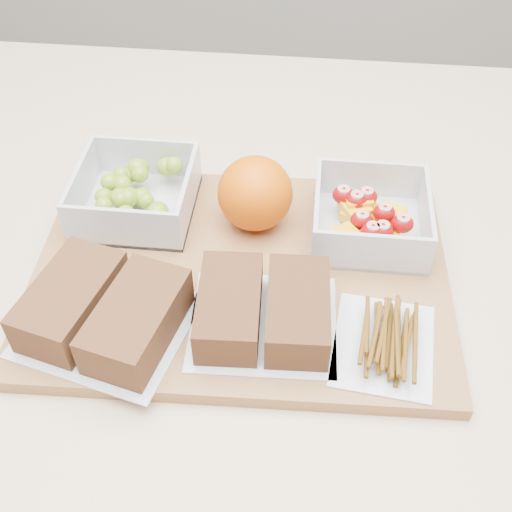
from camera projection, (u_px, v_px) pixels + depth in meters
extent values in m
cube|color=beige|center=(256.00, 467.00, 1.00)|extent=(1.20, 0.90, 0.90)
cube|color=#9E6E41|center=(241.00, 274.00, 0.66)|extent=(0.43, 0.32, 0.02)
cube|color=silver|center=(138.00, 208.00, 0.71)|extent=(0.12, 0.12, 0.00)
cube|color=silver|center=(147.00, 158.00, 0.74)|extent=(0.12, 0.00, 0.05)
cube|color=silver|center=(121.00, 229.00, 0.66)|extent=(0.12, 0.00, 0.05)
cube|color=silver|center=(189.00, 195.00, 0.69)|extent=(0.00, 0.11, 0.05)
cube|color=silver|center=(82.00, 188.00, 0.70)|extent=(0.00, 0.11, 0.05)
sphere|color=olive|center=(119.00, 198.00, 0.69)|extent=(0.02, 0.02, 0.02)
sphere|color=olive|center=(104.00, 197.00, 0.69)|extent=(0.02, 0.02, 0.02)
sphere|color=olive|center=(140.00, 174.00, 0.71)|extent=(0.02, 0.02, 0.02)
sphere|color=olive|center=(142.00, 197.00, 0.70)|extent=(0.02, 0.02, 0.02)
sphere|color=olive|center=(109.00, 182.00, 0.70)|extent=(0.02, 0.02, 0.02)
sphere|color=olive|center=(130.00, 195.00, 0.70)|extent=(0.02, 0.02, 0.02)
sphere|color=olive|center=(121.00, 175.00, 0.71)|extent=(0.02, 0.02, 0.02)
sphere|color=olive|center=(157.00, 213.00, 0.66)|extent=(0.02, 0.02, 0.02)
sphere|color=olive|center=(166.00, 167.00, 0.72)|extent=(0.02, 0.02, 0.02)
sphere|color=olive|center=(137.00, 168.00, 0.71)|extent=(0.02, 0.02, 0.02)
sphere|color=olive|center=(104.00, 205.00, 0.68)|extent=(0.02, 0.02, 0.02)
sphere|color=olive|center=(174.00, 166.00, 0.72)|extent=(0.02, 0.02, 0.02)
sphere|color=olive|center=(126.00, 215.00, 0.67)|extent=(0.02, 0.02, 0.02)
sphere|color=olive|center=(138.00, 173.00, 0.72)|extent=(0.02, 0.02, 0.02)
sphere|color=olive|center=(122.00, 184.00, 0.70)|extent=(0.02, 0.02, 0.02)
sphere|color=olive|center=(140.00, 168.00, 0.72)|extent=(0.02, 0.02, 0.02)
sphere|color=olive|center=(158.00, 212.00, 0.66)|extent=(0.02, 0.02, 0.02)
sphere|color=olive|center=(171.00, 228.00, 0.67)|extent=(0.02, 0.02, 0.02)
sphere|color=olive|center=(130.00, 174.00, 0.72)|extent=(0.02, 0.02, 0.02)
sphere|color=olive|center=(121.00, 199.00, 0.69)|extent=(0.02, 0.02, 0.02)
sphere|color=olive|center=(133.00, 172.00, 0.72)|extent=(0.02, 0.02, 0.02)
sphere|color=olive|center=(146.00, 201.00, 0.68)|extent=(0.02, 0.02, 0.02)
sphere|color=olive|center=(128.00, 198.00, 0.69)|extent=(0.02, 0.02, 0.02)
cube|color=silver|center=(368.00, 230.00, 0.69)|extent=(0.12, 0.12, 0.00)
cube|color=silver|center=(370.00, 180.00, 0.71)|extent=(0.12, 0.00, 0.05)
cube|color=silver|center=(372.00, 254.00, 0.63)|extent=(0.12, 0.00, 0.05)
cube|color=silver|center=(426.00, 219.00, 0.67)|extent=(0.00, 0.11, 0.05)
cube|color=silver|center=(316.00, 211.00, 0.68)|extent=(0.00, 0.11, 0.05)
cube|color=#EFAA0D|center=(374.00, 233.00, 0.67)|extent=(0.03, 0.04, 0.01)
cube|color=#EFAA0D|center=(360.00, 207.00, 0.69)|extent=(0.04, 0.05, 0.01)
cube|color=#EFAA0D|center=(379.00, 219.00, 0.68)|extent=(0.04, 0.05, 0.01)
cube|color=#EFAA0D|center=(389.00, 217.00, 0.69)|extent=(0.04, 0.04, 0.01)
cube|color=#EFAA0D|center=(355.00, 208.00, 0.68)|extent=(0.04, 0.04, 0.01)
cube|color=#EFAA0D|center=(358.00, 201.00, 0.69)|extent=(0.03, 0.03, 0.01)
cube|color=#EFAA0D|center=(347.00, 238.00, 0.65)|extent=(0.04, 0.04, 0.01)
cube|color=#EFAA0D|center=(385.00, 237.00, 0.66)|extent=(0.03, 0.03, 0.01)
cube|color=#EFAA0D|center=(357.00, 217.00, 0.69)|extent=(0.04, 0.04, 0.01)
ellipsoid|color=#9B070A|center=(384.00, 213.00, 0.67)|extent=(0.02, 0.02, 0.02)
ellipsoid|color=#9B070A|center=(382.00, 231.00, 0.65)|extent=(0.02, 0.02, 0.02)
ellipsoid|color=#9B070A|center=(343.00, 195.00, 0.69)|extent=(0.02, 0.02, 0.02)
ellipsoid|color=#9B070A|center=(402.00, 224.00, 0.66)|extent=(0.02, 0.02, 0.02)
ellipsoid|color=#9B070A|center=(356.00, 201.00, 0.68)|extent=(0.02, 0.02, 0.02)
ellipsoid|color=#9B070A|center=(372.00, 232.00, 0.65)|extent=(0.02, 0.02, 0.02)
ellipsoid|color=#9B070A|center=(362.00, 220.00, 0.66)|extent=(0.02, 0.02, 0.02)
ellipsoid|color=#9B070A|center=(366.00, 197.00, 0.69)|extent=(0.02, 0.02, 0.02)
sphere|color=#E05B05|center=(255.00, 193.00, 0.67)|extent=(0.08, 0.08, 0.08)
cube|color=silver|center=(108.00, 326.00, 0.60)|extent=(0.17, 0.16, 0.00)
cube|color=brown|center=(71.00, 301.00, 0.59)|extent=(0.09, 0.12, 0.04)
cube|color=brown|center=(137.00, 320.00, 0.58)|extent=(0.09, 0.12, 0.04)
cube|color=silver|center=(263.00, 323.00, 0.60)|extent=(0.14, 0.13, 0.00)
cube|color=#56341D|center=(229.00, 307.00, 0.59)|extent=(0.06, 0.11, 0.04)
cube|color=#56341D|center=(298.00, 311.00, 0.59)|extent=(0.06, 0.11, 0.04)
cube|color=silver|center=(383.00, 345.00, 0.59)|extent=(0.10, 0.12, 0.00)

